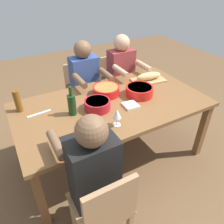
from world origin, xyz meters
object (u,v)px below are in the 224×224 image
object	(u,v)px
wine_bottle	(72,104)
beer_bottle	(18,101)
diner_far_right	(123,73)
serving_bowl_fruit	(106,90)
chair_far_center	(82,90)
serving_bowl_pasta	(140,91)
chair_near_left	(104,209)
napkin_stack	(131,105)
wine_glass	(117,114)
serving_bowl_greens	(97,104)
chair_far_right	(116,82)
cutting_board	(148,80)
bread_loaf	(149,76)
diner_far_center	(86,81)
dining_table	(112,109)
diner_near_left	(92,171)

from	to	relation	value
wine_bottle	beer_bottle	size ratio (longest dim) A/B	1.32
diner_far_right	serving_bowl_fruit	xyz separation A→B (m)	(-0.50, -0.48, 0.09)
chair_far_center	serving_bowl_pasta	distance (m)	0.97
chair_near_left	serving_bowl_pasta	world-z (taller)	chair_near_left
chair_near_left	napkin_stack	bearing A→B (deg)	46.67
serving_bowl_pasta	beer_bottle	distance (m)	1.23
beer_bottle	wine_glass	size ratio (longest dim) A/B	1.33
serving_bowl_greens	wine_glass	bearing A→B (deg)	-83.68
wine_glass	serving_bowl_fruit	bearing A→B (deg)	71.73
chair_far_right	serving_bowl_fruit	bearing A→B (deg)	-127.21
serving_bowl_pasta	cutting_board	size ratio (longest dim) A/B	0.73
chair_far_right	bread_loaf	distance (m)	0.71
serving_bowl_pasta	napkin_stack	bearing A→B (deg)	-145.46
diner_far_right	serving_bowl_pasta	distance (m)	0.71
diner_far_center	bread_loaf	size ratio (longest dim) A/B	3.75
serving_bowl_greens	napkin_stack	bearing A→B (deg)	-21.25
chair_far_right	wine_bottle	xyz separation A→B (m)	(-0.96, -0.84, 0.37)
dining_table	wine_bottle	xyz separation A→B (m)	(-0.42, 0.01, 0.18)
napkin_stack	chair_near_left	bearing A→B (deg)	-133.33
diner_near_left	bread_loaf	xyz separation A→B (m)	(1.17, 0.90, 0.11)
diner_near_left	beer_bottle	world-z (taller)	diner_near_left
diner_near_left	diner_far_right	bearing A→B (deg)	51.33
chair_near_left	serving_bowl_fruit	bearing A→B (deg)	61.36
wine_bottle	beer_bottle	bearing A→B (deg)	145.29
beer_bottle	serving_bowl_greens	bearing A→B (deg)	-26.37
cutting_board	dining_table	bearing A→B (deg)	-160.07
chair_far_right	dining_table	bearing A→B (deg)	-122.15
chair_far_center	chair_near_left	bearing A→B (deg)	-107.44
chair_far_center	diner_far_center	xyz separation A→B (m)	(-0.00, -0.18, 0.21)
diner_near_left	chair_near_left	bearing A→B (deg)	-90.00
chair_near_left	napkin_stack	distance (m)	1.01
dining_table	chair_near_left	bearing A→B (deg)	-122.15
bread_loaf	beer_bottle	distance (m)	1.49
serving_bowl_greens	wine_glass	size ratio (longest dim) A/B	1.53
cutting_board	wine_bottle	distance (m)	1.08
cutting_board	diner_near_left	bearing A→B (deg)	-142.45
diner_near_left	wine_glass	size ratio (longest dim) A/B	7.23
diner_near_left	napkin_stack	world-z (taller)	diner_near_left
serving_bowl_fruit	bread_loaf	distance (m)	0.60
dining_table	chair_far_right	distance (m)	1.03
serving_bowl_pasta	serving_bowl_fruit	world-z (taller)	serving_bowl_pasta
chair_far_right	cutting_board	size ratio (longest dim) A/B	2.12
dining_table	serving_bowl_fruit	distance (m)	0.23
chair_near_left	wine_bottle	distance (m)	0.95
diner_far_right	chair_far_center	xyz separation A→B (m)	(-0.54, 0.18, -0.21)
dining_table	diner_far_right	xyz separation A→B (m)	(0.54, 0.67, 0.03)
chair_far_right	beer_bottle	size ratio (longest dim) A/B	3.86
diner_far_center	napkin_stack	size ratio (longest dim) A/B	8.57
cutting_board	napkin_stack	xyz separation A→B (m)	(-0.50, -0.37, 0.00)
chair_near_left	chair_far_center	bearing A→B (deg)	72.56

